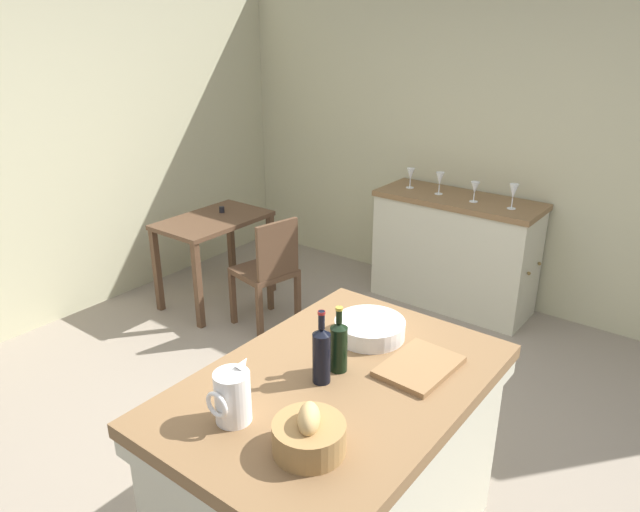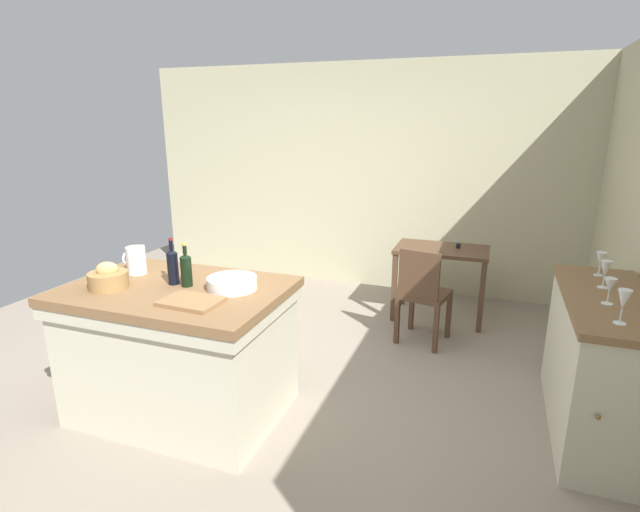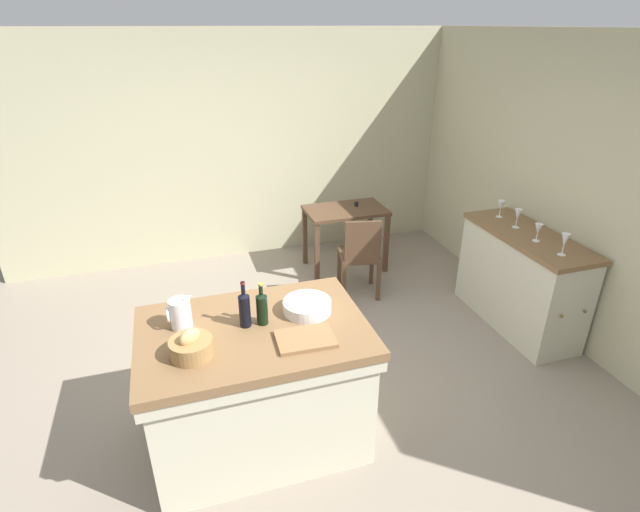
# 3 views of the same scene
# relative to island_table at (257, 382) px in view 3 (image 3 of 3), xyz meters

# --- Properties ---
(ground_plane) EXTENTS (6.76, 6.76, 0.00)m
(ground_plane) POSITION_rel_island_table_xyz_m (0.36, 0.52, -0.49)
(ground_plane) COLOR gray
(wall_back) EXTENTS (5.32, 0.12, 2.60)m
(wall_back) POSITION_rel_island_table_xyz_m (0.36, 3.12, 0.81)
(wall_back) COLOR #B7B28E
(wall_back) RESTS_ON ground
(wall_right) EXTENTS (0.12, 5.20, 2.60)m
(wall_right) POSITION_rel_island_table_xyz_m (2.96, 0.52, 0.81)
(wall_right) COLOR #B7B28E
(wall_right) RESTS_ON ground
(island_table) EXTENTS (1.42, 0.97, 0.92)m
(island_table) POSITION_rel_island_table_xyz_m (0.00, 0.00, 0.00)
(island_table) COLOR brown
(island_table) RESTS_ON ground
(side_cabinet) EXTENTS (0.52, 1.32, 0.93)m
(side_cabinet) POSITION_rel_island_table_xyz_m (2.62, 0.71, -0.03)
(side_cabinet) COLOR brown
(side_cabinet) RESTS_ON ground
(writing_desk) EXTENTS (0.90, 0.56, 0.79)m
(writing_desk) POSITION_rel_island_table_xyz_m (1.46, 2.30, 0.12)
(writing_desk) COLOR #513826
(writing_desk) RESTS_ON ground
(wooden_chair) EXTENTS (0.47, 0.47, 0.89)m
(wooden_chair) POSITION_rel_island_table_xyz_m (1.38, 1.63, -0.01)
(wooden_chair) COLOR #513826
(wooden_chair) RESTS_ON ground
(pitcher) EXTENTS (0.17, 0.13, 0.24)m
(pitcher) POSITION_rel_island_table_xyz_m (-0.42, 0.15, 0.52)
(pitcher) COLOR white
(pitcher) RESTS_ON island_table
(wash_bowl) EXTENTS (0.32, 0.32, 0.08)m
(wash_bowl) POSITION_rel_island_table_xyz_m (0.37, 0.09, 0.46)
(wash_bowl) COLOR white
(wash_bowl) RESTS_ON island_table
(bread_basket) EXTENTS (0.25, 0.25, 0.18)m
(bread_basket) POSITION_rel_island_table_xyz_m (-0.38, -0.17, 0.49)
(bread_basket) COLOR olive
(bread_basket) RESTS_ON island_table
(cutting_board) EXTENTS (0.36, 0.26, 0.02)m
(cutting_board) POSITION_rel_island_table_xyz_m (0.28, -0.22, 0.43)
(cutting_board) COLOR olive
(cutting_board) RESTS_ON island_table
(wine_bottle_dark) EXTENTS (0.07, 0.07, 0.29)m
(wine_bottle_dark) POSITION_rel_island_table_xyz_m (0.07, 0.04, 0.54)
(wine_bottle_dark) COLOR black
(wine_bottle_dark) RESTS_ON island_table
(wine_bottle_amber) EXTENTS (0.07, 0.07, 0.31)m
(wine_bottle_amber) POSITION_rel_island_table_xyz_m (-0.04, 0.04, 0.55)
(wine_bottle_amber) COLOR black
(wine_bottle_amber) RESTS_ON island_table
(wine_glass_far_left) EXTENTS (0.07, 0.07, 0.19)m
(wine_glass_far_left) POSITION_rel_island_table_xyz_m (2.58, 0.27, 0.56)
(wine_glass_far_left) COLOR white
(wine_glass_far_left) RESTS_ON side_cabinet
(wine_glass_left) EXTENTS (0.07, 0.07, 0.16)m
(wine_glass_left) POSITION_rel_island_table_xyz_m (2.57, 0.57, 0.54)
(wine_glass_left) COLOR white
(wine_glass_left) RESTS_ON side_cabinet
(wine_glass_middle) EXTENTS (0.07, 0.07, 0.18)m
(wine_glass_middle) POSITION_rel_island_table_xyz_m (2.60, 0.88, 0.56)
(wine_glass_middle) COLOR white
(wine_glass_middle) RESTS_ON side_cabinet
(wine_glass_right) EXTENTS (0.07, 0.07, 0.17)m
(wine_glass_right) POSITION_rel_island_table_xyz_m (2.63, 1.15, 0.55)
(wine_glass_right) COLOR white
(wine_glass_right) RESTS_ON side_cabinet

